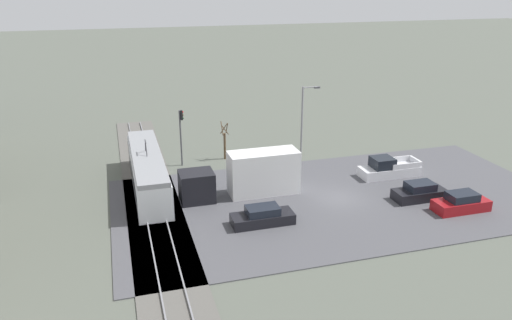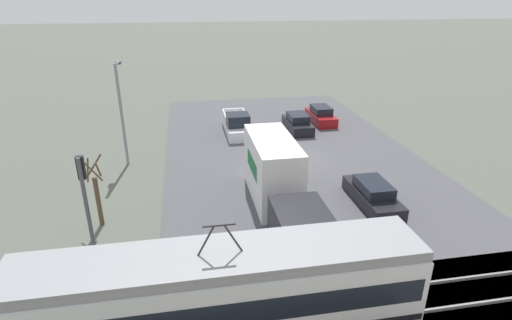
{
  "view_description": "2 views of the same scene",
  "coord_description": "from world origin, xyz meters",
  "px_view_note": "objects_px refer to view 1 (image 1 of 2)",
  "views": [
    {
      "loc": [
        -35.03,
        17.52,
        17.7
      ],
      "look_at": [
        3.26,
        6.33,
        3.04
      ],
      "focal_mm": 35.0,
      "sensor_mm": 36.0,
      "label": 1
    },
    {
      "loc": [
        7.62,
        26.49,
        11.39
      ],
      "look_at": [
        3.68,
        4.49,
        2.07
      ],
      "focal_mm": 28.0,
      "sensor_mm": 36.0,
      "label": 2
    }
  ],
  "objects_px": {
    "pickup_truck": "(388,169)",
    "street_tree": "(225,142)",
    "light_rail_tram": "(148,171)",
    "sedan_car_2": "(419,192)",
    "sedan_car_1": "(461,203)",
    "street_lamp_near_crossing": "(304,115)",
    "traffic_light_pole": "(181,130)",
    "box_truck": "(248,176)",
    "sedan_car_0": "(263,217)"
  },
  "relations": [
    {
      "from": "pickup_truck",
      "to": "street_tree",
      "type": "bearing_deg",
      "value": 56.26
    },
    {
      "from": "light_rail_tram",
      "to": "pickup_truck",
      "type": "relative_size",
      "value": 2.5
    },
    {
      "from": "light_rail_tram",
      "to": "sedan_car_2",
      "type": "bearing_deg",
      "value": -112.3
    },
    {
      "from": "pickup_truck",
      "to": "sedan_car_1",
      "type": "height_order",
      "value": "pickup_truck"
    },
    {
      "from": "light_rail_tram",
      "to": "pickup_truck",
      "type": "distance_m",
      "value": 22.16
    },
    {
      "from": "sedan_car_1",
      "to": "street_lamp_near_crossing",
      "type": "height_order",
      "value": "street_lamp_near_crossing"
    },
    {
      "from": "pickup_truck",
      "to": "street_lamp_near_crossing",
      "type": "xyz_separation_m",
      "value": [
        8.68,
        5.17,
        3.41
      ]
    },
    {
      "from": "light_rail_tram",
      "to": "traffic_light_pole",
      "type": "distance_m",
      "value": 6.56
    },
    {
      "from": "box_truck",
      "to": "sedan_car_2",
      "type": "distance_m",
      "value": 14.54
    },
    {
      "from": "box_truck",
      "to": "pickup_truck",
      "type": "xyz_separation_m",
      "value": [
        0.44,
        -13.81,
        -1.02
      ]
    },
    {
      "from": "light_rail_tram",
      "to": "traffic_light_pole",
      "type": "bearing_deg",
      "value": -37.06
    },
    {
      "from": "light_rail_tram",
      "to": "sedan_car_0",
      "type": "height_order",
      "value": "light_rail_tram"
    },
    {
      "from": "light_rail_tram",
      "to": "street_lamp_near_crossing",
      "type": "xyz_separation_m",
      "value": [
        5.23,
        -16.7,
        2.56
      ]
    },
    {
      "from": "light_rail_tram",
      "to": "traffic_light_pole",
      "type": "relative_size",
      "value": 2.54
    },
    {
      "from": "box_truck",
      "to": "traffic_light_pole",
      "type": "distance_m",
      "value": 10.03
    },
    {
      "from": "box_truck",
      "to": "sedan_car_1",
      "type": "relative_size",
      "value": 2.27
    },
    {
      "from": "street_lamp_near_crossing",
      "to": "street_tree",
      "type": "bearing_deg",
      "value": 87.13
    },
    {
      "from": "sedan_car_1",
      "to": "street_tree",
      "type": "distance_m",
      "value": 23.22
    },
    {
      "from": "sedan_car_1",
      "to": "street_tree",
      "type": "relative_size",
      "value": 1.14
    },
    {
      "from": "sedan_car_0",
      "to": "street_lamp_near_crossing",
      "type": "relative_size",
      "value": 0.66
    },
    {
      "from": "street_tree",
      "to": "street_lamp_near_crossing",
      "type": "relative_size",
      "value": 0.55
    },
    {
      "from": "box_truck",
      "to": "sedan_car_0",
      "type": "height_order",
      "value": "box_truck"
    },
    {
      "from": "traffic_light_pole",
      "to": "light_rail_tram",
      "type": "bearing_deg",
      "value": 142.94
    },
    {
      "from": "pickup_truck",
      "to": "traffic_light_pole",
      "type": "height_order",
      "value": "traffic_light_pole"
    },
    {
      "from": "street_lamp_near_crossing",
      "to": "box_truck",
      "type": "bearing_deg",
      "value": 136.52
    },
    {
      "from": "traffic_light_pole",
      "to": "sedan_car_1",
      "type": "bearing_deg",
      "value": -130.07
    },
    {
      "from": "traffic_light_pole",
      "to": "street_lamp_near_crossing",
      "type": "xyz_separation_m",
      "value": [
        0.24,
        -12.94,
        0.57
      ]
    },
    {
      "from": "box_truck",
      "to": "pickup_truck",
      "type": "distance_m",
      "value": 13.86
    },
    {
      "from": "sedan_car_2",
      "to": "traffic_light_pole",
      "type": "bearing_deg",
      "value": -127.79
    },
    {
      "from": "light_rail_tram",
      "to": "street_tree",
      "type": "distance_m",
      "value": 10.0
    },
    {
      "from": "pickup_truck",
      "to": "sedan_car_1",
      "type": "relative_size",
      "value": 1.27
    },
    {
      "from": "traffic_light_pole",
      "to": "street_tree",
      "type": "relative_size",
      "value": 1.43
    },
    {
      "from": "sedan_car_2",
      "to": "traffic_light_pole",
      "type": "relative_size",
      "value": 0.79
    },
    {
      "from": "box_truck",
      "to": "street_lamp_near_crossing",
      "type": "height_order",
      "value": "street_lamp_near_crossing"
    },
    {
      "from": "pickup_truck",
      "to": "traffic_light_pole",
      "type": "xyz_separation_m",
      "value": [
        8.44,
        18.1,
        2.83
      ]
    },
    {
      "from": "sedan_car_0",
      "to": "street_tree",
      "type": "relative_size",
      "value": 1.21
    },
    {
      "from": "sedan_car_0",
      "to": "light_rail_tram",
      "type": "bearing_deg",
      "value": -140.86
    },
    {
      "from": "sedan_car_0",
      "to": "pickup_truck",
      "type": "bearing_deg",
      "value": 112.92
    },
    {
      "from": "light_rail_tram",
      "to": "street_tree",
      "type": "relative_size",
      "value": 3.63
    },
    {
      "from": "light_rail_tram",
      "to": "street_tree",
      "type": "xyz_separation_m",
      "value": [
        5.65,
        -8.24,
        0.15
      ]
    },
    {
      "from": "traffic_light_pole",
      "to": "street_lamp_near_crossing",
      "type": "bearing_deg",
      "value": -88.95
    },
    {
      "from": "light_rail_tram",
      "to": "sedan_car_0",
      "type": "xyz_separation_m",
      "value": [
        -9.45,
        -7.69,
        -0.97
      ]
    },
    {
      "from": "box_truck",
      "to": "street_lamp_near_crossing",
      "type": "bearing_deg",
      "value": -43.48
    },
    {
      "from": "box_truck",
      "to": "sedan_car_1",
      "type": "xyz_separation_m",
      "value": [
        -7.82,
        -15.56,
        -1.09
      ]
    },
    {
      "from": "sedan_car_2",
      "to": "traffic_light_pole",
      "type": "height_order",
      "value": "traffic_light_pole"
    },
    {
      "from": "pickup_truck",
      "to": "street_lamp_near_crossing",
      "type": "bearing_deg",
      "value": 30.77
    },
    {
      "from": "light_rail_tram",
      "to": "sedan_car_0",
      "type": "bearing_deg",
      "value": -140.86
    },
    {
      "from": "sedan_car_2",
      "to": "street_tree",
      "type": "xyz_separation_m",
      "value": [
        14.54,
        13.42,
        1.09
      ]
    },
    {
      "from": "box_truck",
      "to": "sedan_car_0",
      "type": "distance_m",
      "value": 5.69
    },
    {
      "from": "box_truck",
      "to": "sedan_car_2",
      "type": "height_order",
      "value": "box_truck"
    }
  ]
}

